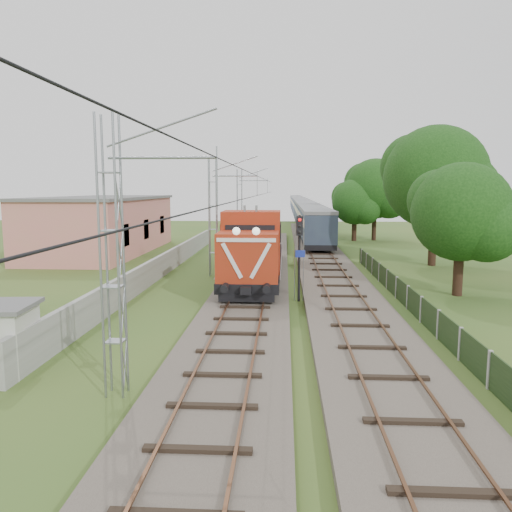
# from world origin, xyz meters

# --- Properties ---
(ground) EXTENTS (140.00, 140.00, 0.00)m
(ground) POSITION_xyz_m (0.00, 0.00, 0.00)
(ground) COLOR #355A21
(ground) RESTS_ON ground
(track_main) EXTENTS (4.20, 70.00, 0.45)m
(track_main) POSITION_xyz_m (0.00, 7.00, 0.18)
(track_main) COLOR #6B6054
(track_main) RESTS_ON ground
(track_side) EXTENTS (4.20, 80.00, 0.45)m
(track_side) POSITION_xyz_m (5.00, 20.00, 0.18)
(track_side) COLOR #6B6054
(track_side) RESTS_ON ground
(catenary) EXTENTS (3.31, 70.00, 8.00)m
(catenary) POSITION_xyz_m (-2.95, 12.00, 4.05)
(catenary) COLOR gray
(catenary) RESTS_ON ground
(boundary_wall) EXTENTS (0.25, 40.00, 1.50)m
(boundary_wall) POSITION_xyz_m (-6.50, 12.00, 0.75)
(boundary_wall) COLOR #9E9E99
(boundary_wall) RESTS_ON ground
(station_building) EXTENTS (8.40, 20.40, 5.22)m
(station_building) POSITION_xyz_m (-15.00, 24.00, 2.63)
(station_building) COLOR #D17370
(station_building) RESTS_ON ground
(fence) EXTENTS (0.12, 32.00, 1.20)m
(fence) POSITION_xyz_m (8.00, 3.00, 0.60)
(fence) COLOR black
(fence) RESTS_ON ground
(locomotive) EXTENTS (3.20, 18.28, 4.64)m
(locomotive) POSITION_xyz_m (0.00, 11.23, 2.36)
(locomotive) COLOR black
(locomotive) RESTS_ON ground
(coach_rake) EXTENTS (2.91, 108.78, 3.36)m
(coach_rake) POSITION_xyz_m (5.00, 75.60, 2.43)
(coach_rake) COLOR black
(coach_rake) RESTS_ON ground
(signal_post) EXTENTS (0.51, 0.39, 4.59)m
(signal_post) POSITION_xyz_m (2.64, 4.37, 3.15)
(signal_post) COLOR black
(signal_post) RESTS_ON ground
(relay_hut) EXTENTS (2.37, 2.37, 2.26)m
(relay_hut) POSITION_xyz_m (-7.40, -6.41, 1.14)
(relay_hut) COLOR beige
(relay_hut) RESTS_ON ground
(tree_a) EXTENTS (5.72, 5.44, 7.41)m
(tree_a) POSITION_xyz_m (11.64, 6.42, 4.62)
(tree_a) COLOR #3C2418
(tree_a) RESTS_ON ground
(tree_b) EXTENTS (8.29, 7.90, 10.75)m
(tree_b) POSITION_xyz_m (13.46, 17.57, 6.71)
(tree_b) COLOR #3C2418
(tree_b) RESTS_ON ground
(tree_c) EXTENTS (5.46, 5.20, 7.08)m
(tree_c) POSITION_xyz_m (9.90, 35.86, 4.41)
(tree_c) COLOR #3C2418
(tree_c) RESTS_ON ground
(tree_d) EXTENTS (7.24, 6.89, 9.38)m
(tree_d) POSITION_xyz_m (12.31, 36.72, 5.86)
(tree_d) COLOR #3C2418
(tree_d) RESTS_ON ground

